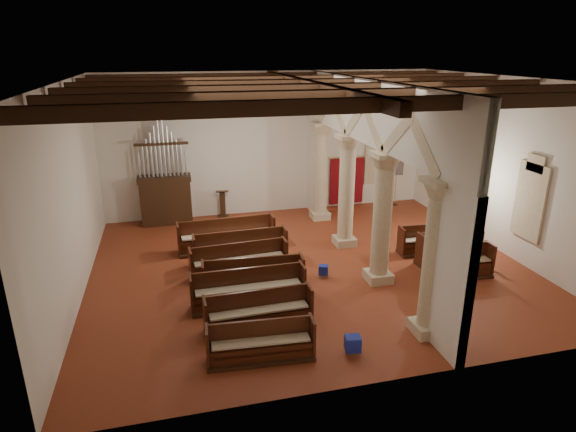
# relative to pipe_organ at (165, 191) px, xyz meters

# --- Properties ---
(floor) EXTENTS (14.00, 14.00, 0.00)m
(floor) POSITION_rel_pipe_organ_xyz_m (4.50, -5.50, -1.37)
(floor) COLOR maroon
(floor) RESTS_ON ground
(ceiling) EXTENTS (14.00, 14.00, 0.00)m
(ceiling) POSITION_rel_pipe_organ_xyz_m (4.50, -5.50, 4.63)
(ceiling) COLOR black
(ceiling) RESTS_ON wall_back
(wall_back) EXTENTS (14.00, 0.02, 6.00)m
(wall_back) POSITION_rel_pipe_organ_xyz_m (4.50, 0.50, 1.63)
(wall_back) COLOR silver
(wall_back) RESTS_ON floor
(wall_front) EXTENTS (14.00, 0.02, 6.00)m
(wall_front) POSITION_rel_pipe_organ_xyz_m (4.50, -11.50, 1.63)
(wall_front) COLOR silver
(wall_front) RESTS_ON floor
(wall_left) EXTENTS (0.02, 12.00, 6.00)m
(wall_left) POSITION_rel_pipe_organ_xyz_m (-2.50, -5.50, 1.63)
(wall_left) COLOR silver
(wall_left) RESTS_ON floor
(wall_right) EXTENTS (0.02, 12.00, 6.00)m
(wall_right) POSITION_rel_pipe_organ_xyz_m (11.50, -5.50, 1.63)
(wall_right) COLOR silver
(wall_right) RESTS_ON floor
(ceiling_beams) EXTENTS (13.80, 11.80, 0.30)m
(ceiling_beams) POSITION_rel_pipe_organ_xyz_m (4.50, -5.50, 4.45)
(ceiling_beams) COLOR #341C10
(ceiling_beams) RESTS_ON wall_back
(arcade) EXTENTS (0.90, 11.90, 6.00)m
(arcade) POSITION_rel_pipe_organ_xyz_m (6.30, -5.50, 2.19)
(arcade) COLOR beige
(arcade) RESTS_ON floor
(window_right_a) EXTENTS (0.03, 1.00, 2.20)m
(window_right_a) POSITION_rel_pipe_organ_xyz_m (11.48, -7.00, 0.83)
(window_right_a) COLOR #2E6857
(window_right_a) RESTS_ON wall_right
(window_right_b) EXTENTS (0.03, 1.00, 2.20)m
(window_right_b) POSITION_rel_pipe_organ_xyz_m (11.48, -3.00, 0.83)
(window_right_b) COLOR #2E6857
(window_right_b) RESTS_ON wall_right
(window_back) EXTENTS (1.00, 0.03, 2.20)m
(window_back) POSITION_rel_pipe_organ_xyz_m (9.50, 0.48, 0.83)
(window_back) COLOR #2E6857
(window_back) RESTS_ON wall_back
(pipe_organ) EXTENTS (2.10, 0.85, 4.40)m
(pipe_organ) POSITION_rel_pipe_organ_xyz_m (0.00, 0.00, 0.00)
(pipe_organ) COLOR #341C10
(pipe_organ) RESTS_ON floor
(lectern) EXTENTS (0.57, 0.58, 1.31)m
(lectern) POSITION_rel_pipe_organ_xyz_m (2.30, -0.01, -0.83)
(lectern) COLOR #3B1F12
(lectern) RESTS_ON floor
(dossal_curtain) EXTENTS (1.80, 0.07, 2.17)m
(dossal_curtain) POSITION_rel_pipe_organ_xyz_m (8.00, 0.42, -0.21)
(dossal_curtain) COLOR maroon
(dossal_curtain) RESTS_ON floor
(processional_banner) EXTENTS (0.55, 0.71, 2.49)m
(processional_banner) POSITION_rel_pipe_organ_xyz_m (10.21, -0.07, -0.56)
(processional_banner) COLOR #341C10
(processional_banner) RESTS_ON floor
(hymnal_box_a) EXTENTS (0.41, 0.35, 0.37)m
(hymnal_box_a) POSITION_rel_pipe_organ_xyz_m (4.14, -10.38, -1.09)
(hymnal_box_a) COLOR navy
(hymnal_box_a) RESTS_ON floor
(hymnal_box_b) EXTENTS (0.37, 0.31, 0.34)m
(hymnal_box_b) POSITION_rel_pipe_organ_xyz_m (2.81, -7.77, -1.10)
(hymnal_box_b) COLOR #16429C
(hymnal_box_b) RESTS_ON floor
(hymnal_box_c) EXTENTS (0.37, 0.33, 0.30)m
(hymnal_box_c) POSITION_rel_pipe_organ_xyz_m (4.72, -6.35, -1.12)
(hymnal_box_c) COLOR navy
(hymnal_box_c) RESTS_ON floor
(tube_heater_a) EXTENTS (0.98, 0.35, 0.10)m
(tube_heater_a) POSITION_rel_pipe_organ_xyz_m (1.84, -9.78, -1.21)
(tube_heater_a) COLOR silver
(tube_heater_a) RESTS_ON floor
(tube_heater_b) EXTENTS (0.98, 0.24, 0.10)m
(tube_heater_b) POSITION_rel_pipe_organ_xyz_m (2.52, -8.23, -1.21)
(tube_heater_b) COLOR silver
(tube_heater_b) RESTS_ON floor
(nave_pew_0) EXTENTS (2.53, 0.81, 0.96)m
(nave_pew_0) POSITION_rel_pipe_organ_xyz_m (1.99, -10.07, -1.05)
(nave_pew_0) COLOR #341C10
(nave_pew_0) RESTS_ON floor
(nave_pew_1) EXTENTS (2.81, 0.78, 1.02)m
(nave_pew_1) POSITION_rel_pipe_organ_xyz_m (2.19, -8.76, -1.03)
(nave_pew_1) COLOR #341C10
(nave_pew_1) RESTS_ON floor
(nave_pew_2) EXTENTS (3.21, 0.73, 1.08)m
(nave_pew_2) POSITION_rel_pipe_organ_xyz_m (2.13, -7.53, -1.01)
(nave_pew_2) COLOR #341C10
(nave_pew_2) RESTS_ON floor
(nave_pew_3) EXTENTS (3.00, 0.92, 1.10)m
(nave_pew_3) POSITION_rel_pipe_organ_xyz_m (2.38, -6.90, -1.01)
(nave_pew_3) COLOR #341C10
(nave_pew_3) RESTS_ON floor
(nave_pew_4) EXTENTS (3.14, 0.88, 1.04)m
(nave_pew_4) POSITION_rel_pipe_organ_xyz_m (2.17, -5.55, -1.03)
(nave_pew_4) COLOR #341C10
(nave_pew_4) RESTS_ON floor
(nave_pew_5) EXTENTS (3.16, 0.81, 1.09)m
(nave_pew_5) POSITION_rel_pipe_organ_xyz_m (2.36, -4.61, -1.01)
(nave_pew_5) COLOR #341C10
(nave_pew_5) RESTS_ON floor
(nave_pew_6) EXTENTS (3.48, 0.92, 1.14)m
(nave_pew_6) POSITION_rel_pipe_organ_xyz_m (2.04, -3.40, -1.00)
(nave_pew_6) COLOR #341C10
(nave_pew_6) RESTS_ON floor
(aisle_pew_0) EXTENTS (2.20, 0.83, 1.05)m
(aisle_pew_0) POSITION_rel_pipe_organ_xyz_m (8.87, -7.34, -1.02)
(aisle_pew_0) COLOR #341C10
(aisle_pew_0) RESTS_ON floor
(aisle_pew_1) EXTENTS (2.21, 0.88, 1.14)m
(aisle_pew_1) POSITION_rel_pipe_organ_xyz_m (9.10, -6.39, -0.99)
(aisle_pew_1) COLOR #341C10
(aisle_pew_1) RESTS_ON floor
(aisle_pew_2) EXTENTS (2.03, 0.79, 1.02)m
(aisle_pew_2) POSITION_rel_pipe_organ_xyz_m (8.83, -5.42, -1.03)
(aisle_pew_2) COLOR #341C10
(aisle_pew_2) RESTS_ON floor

